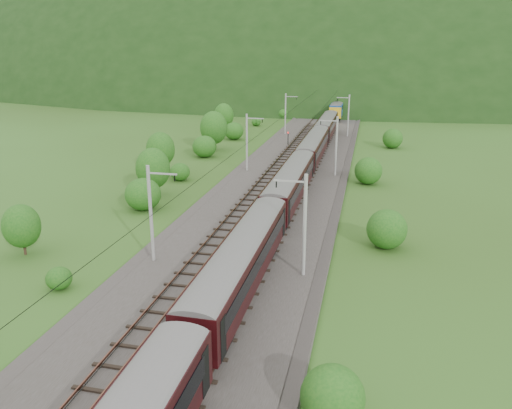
# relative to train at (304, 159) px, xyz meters

# --- Properties ---
(ground) EXTENTS (600.00, 600.00, 0.00)m
(ground) POSITION_rel_train_xyz_m (-2.40, -27.74, -3.33)
(ground) COLOR #2E4716
(ground) RESTS_ON ground
(railbed) EXTENTS (14.00, 220.00, 0.30)m
(railbed) POSITION_rel_train_xyz_m (-2.40, -17.74, -3.18)
(railbed) COLOR #38332D
(railbed) RESTS_ON ground
(track_left) EXTENTS (2.40, 220.00, 0.27)m
(track_left) POSITION_rel_train_xyz_m (-4.80, -17.74, -2.96)
(track_left) COLOR brown
(track_left) RESTS_ON railbed
(track_right) EXTENTS (2.40, 220.00, 0.27)m
(track_right) POSITION_rel_train_xyz_m (0.00, -17.74, -2.96)
(track_right) COLOR brown
(track_right) RESTS_ON railbed
(catenary_left) EXTENTS (2.54, 192.28, 8.00)m
(catenary_left) POSITION_rel_train_xyz_m (-8.52, 4.26, 1.17)
(catenary_left) COLOR gray
(catenary_left) RESTS_ON railbed
(catenary_right) EXTENTS (2.54, 192.28, 8.00)m
(catenary_right) POSITION_rel_train_xyz_m (3.72, 4.26, 1.17)
(catenary_right) COLOR gray
(catenary_right) RESTS_ON railbed
(overhead_wires) EXTENTS (4.83, 198.00, 0.03)m
(overhead_wires) POSITION_rel_train_xyz_m (-2.40, -17.74, 3.77)
(overhead_wires) COLOR black
(overhead_wires) RESTS_ON ground
(mountain_main) EXTENTS (504.00, 360.00, 244.00)m
(mountain_main) POSITION_rel_train_xyz_m (-2.40, 232.26, -3.33)
(mountain_main) COLOR #163311
(mountain_main) RESTS_ON ground
(mountain_ridge) EXTENTS (336.00, 280.00, 132.00)m
(mountain_ridge) POSITION_rel_train_xyz_m (-122.40, 272.26, -3.33)
(mountain_ridge) COLOR #163311
(mountain_ridge) RESTS_ON ground
(train) EXTENTS (2.79, 133.71, 4.84)m
(train) POSITION_rel_train_xyz_m (0.00, 0.00, 0.00)
(train) COLOR black
(train) RESTS_ON ground
(hazard_post_near) EXTENTS (0.17, 0.17, 1.62)m
(hazard_post_near) POSITION_rel_train_xyz_m (-2.52, -1.11, -2.22)
(hazard_post_near) COLOR red
(hazard_post_near) RESTS_ON railbed
(hazard_post_far) EXTENTS (0.15, 0.15, 1.38)m
(hazard_post_far) POSITION_rel_train_xyz_m (-2.13, 33.28, -2.34)
(hazard_post_far) COLOR red
(hazard_post_far) RESTS_ON railbed
(signal) EXTENTS (0.25, 0.25, 2.22)m
(signal) POSITION_rel_train_xyz_m (-6.17, 25.13, -1.73)
(signal) COLOR black
(signal) RESTS_ON railbed
(vegetation_left) EXTENTS (12.91, 142.25, 6.72)m
(vegetation_left) POSITION_rel_train_xyz_m (-17.76, -9.96, -0.46)
(vegetation_left) COLOR #195015
(vegetation_left) RESTS_ON ground
(vegetation_right) EXTENTS (8.09, 95.25, 3.19)m
(vegetation_right) POSITION_rel_train_xyz_m (9.55, -8.70, -1.82)
(vegetation_right) COLOR #195015
(vegetation_right) RESTS_ON ground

